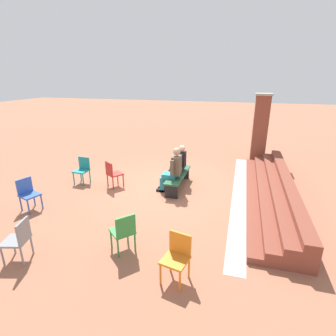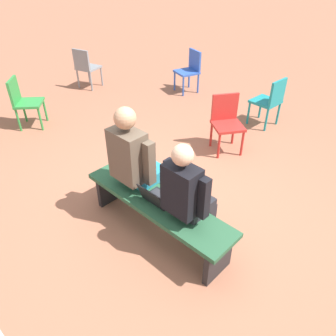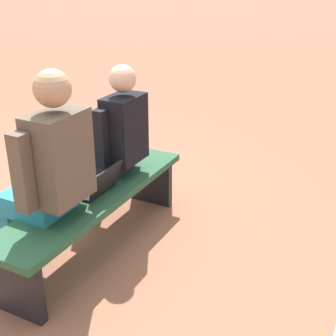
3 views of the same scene
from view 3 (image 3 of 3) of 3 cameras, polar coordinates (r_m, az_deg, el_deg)
ground_plane at (r=3.67m, az=-14.11°, el=-8.54°), size 60.00×60.00×0.00m
bench at (r=3.35m, az=-8.84°, el=-4.39°), size 1.80×0.44×0.45m
person_student at (r=3.51m, az=-6.64°, el=3.13°), size 0.50×0.63×1.28m
person_adult at (r=2.97m, az=-14.52°, el=-0.56°), size 0.57×0.72×1.39m
laptop at (r=3.28m, az=-8.74°, el=-2.14°), size 0.32×0.29×0.21m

